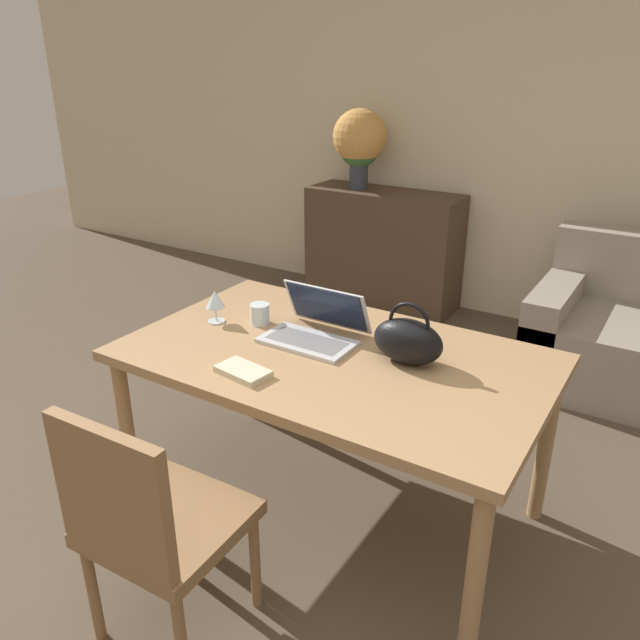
# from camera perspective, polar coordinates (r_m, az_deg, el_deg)

# --- Properties ---
(wall_back) EXTENTS (10.00, 0.06, 2.70)m
(wall_back) POSITION_cam_1_polar(r_m,az_deg,el_deg) (4.46, 20.49, 16.29)
(wall_back) COLOR beige
(wall_back) RESTS_ON ground_plane
(dining_table) EXTENTS (1.58, 0.95, 0.74)m
(dining_table) POSITION_cam_1_polar(r_m,az_deg,el_deg) (2.39, 1.34, -4.58)
(dining_table) COLOR #A87F56
(dining_table) RESTS_ON ground_plane
(chair) EXTENTS (0.46, 0.46, 0.88)m
(chair) POSITION_cam_1_polar(r_m,az_deg,el_deg) (2.04, -15.25, -17.22)
(chair) COLOR olive
(chair) RESTS_ON ground_plane
(sideboard) EXTENTS (1.15, 0.40, 0.86)m
(sideboard) POSITION_cam_1_polar(r_m,az_deg,el_deg) (4.74, 5.75, 6.55)
(sideboard) COLOR #4C3828
(sideboard) RESTS_ON ground_plane
(laptop) EXTENTS (0.37, 0.30, 0.20)m
(laptop) POSITION_cam_1_polar(r_m,az_deg,el_deg) (2.46, -0.30, -0.46)
(laptop) COLOR silver
(laptop) RESTS_ON dining_table
(drinking_glass) EXTENTS (0.08, 0.08, 0.09)m
(drinking_glass) POSITION_cam_1_polar(r_m,az_deg,el_deg) (2.60, -5.53, 0.55)
(drinking_glass) COLOR silver
(drinking_glass) RESTS_ON dining_table
(wine_glass) EXTENTS (0.08, 0.08, 0.14)m
(wine_glass) POSITION_cam_1_polar(r_m,az_deg,el_deg) (2.63, -9.57, 1.77)
(wine_glass) COLOR silver
(wine_glass) RESTS_ON dining_table
(handbag) EXTENTS (0.26, 0.15, 0.24)m
(handbag) POSITION_cam_1_polar(r_m,az_deg,el_deg) (2.27, 8.05, -1.87)
(handbag) COLOR black
(handbag) RESTS_ON dining_table
(flower_vase) EXTENTS (0.39, 0.39, 0.57)m
(flower_vase) POSITION_cam_1_polar(r_m,az_deg,el_deg) (4.66, 3.63, 16.00)
(flower_vase) COLOR #333847
(flower_vase) RESTS_ON sideboard
(book) EXTENTS (0.21, 0.14, 0.02)m
(book) POSITION_cam_1_polar(r_m,az_deg,el_deg) (2.22, -7.05, -4.69)
(book) COLOR beige
(book) RESTS_ON dining_table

